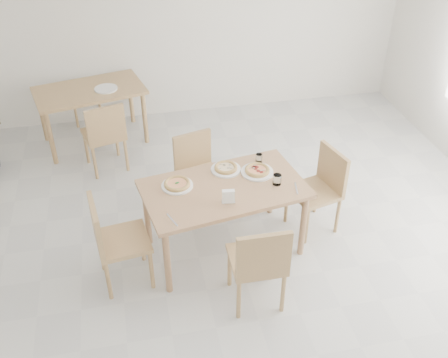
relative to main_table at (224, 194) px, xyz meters
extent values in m
plane|color=silver|center=(0.10, -0.53, -0.67)|extent=(7.00, 7.00, 0.00)
plane|color=silver|center=(0.10, 2.97, 0.73)|extent=(6.00, 0.00, 6.00)
cube|color=#A47C54|center=(0.00, 0.00, 0.06)|extent=(1.60, 1.08, 0.04)
cylinder|color=#A47C54|center=(-0.60, -0.46, -0.31)|extent=(0.06, 0.06, 0.71)
cylinder|color=#A47C54|center=(0.72, -0.23, -0.31)|extent=(0.06, 0.06, 0.71)
cylinder|color=#A47C54|center=(-0.72, 0.23, -0.31)|extent=(0.06, 0.06, 0.71)
cylinder|color=#A47C54|center=(0.60, 0.46, -0.31)|extent=(0.06, 0.06, 0.71)
cube|color=tan|center=(0.14, -0.70, -0.20)|extent=(0.46, 0.46, 0.04)
cube|color=tan|center=(0.13, -0.90, 0.03)|extent=(0.45, 0.05, 0.43)
cylinder|color=tan|center=(0.33, -0.51, -0.45)|extent=(0.04, 0.04, 0.44)
cylinder|color=tan|center=(-0.05, -0.50, -0.45)|extent=(0.04, 0.04, 0.44)
cylinder|color=tan|center=(0.33, -0.89, -0.45)|extent=(0.04, 0.04, 0.44)
cylinder|color=tan|center=(-0.06, -0.89, -0.45)|extent=(0.04, 0.04, 0.44)
cube|color=tan|center=(-0.11, 0.67, -0.23)|extent=(0.52, 0.52, 0.04)
cube|color=tan|center=(-0.16, 0.85, -0.01)|extent=(0.42, 0.15, 0.40)
cylinder|color=tan|center=(-0.24, 0.44, -0.46)|extent=(0.04, 0.04, 0.41)
cylinder|color=tan|center=(0.11, 0.54, -0.46)|extent=(0.04, 0.04, 0.41)
cylinder|color=tan|center=(-0.34, 0.79, -0.46)|extent=(0.04, 0.04, 0.41)
cylinder|color=tan|center=(0.01, 0.89, -0.46)|extent=(0.04, 0.04, 0.41)
cube|color=tan|center=(-0.97, -0.22, -0.20)|extent=(0.51, 0.51, 0.04)
cube|color=tan|center=(-1.17, -0.25, 0.03)|extent=(0.11, 0.45, 0.43)
cylinder|color=tan|center=(-0.75, -0.39, -0.45)|extent=(0.04, 0.04, 0.44)
cylinder|color=tan|center=(-0.80, 0.00, -0.45)|extent=(0.04, 0.04, 0.44)
cylinder|color=tan|center=(-1.13, -0.44, -0.45)|extent=(0.04, 0.04, 0.44)
cylinder|color=tan|center=(-1.18, -0.06, -0.45)|extent=(0.04, 0.04, 0.44)
cube|color=tan|center=(0.95, 0.13, -0.22)|extent=(0.54, 0.54, 0.04)
cube|color=tan|center=(1.15, 0.18, 0.01)|extent=(0.15, 0.44, 0.42)
cylinder|color=tan|center=(0.72, 0.27, -0.45)|extent=(0.04, 0.04, 0.43)
cylinder|color=tan|center=(0.82, -0.10, -0.45)|extent=(0.04, 0.04, 0.43)
cylinder|color=tan|center=(1.09, 0.36, -0.45)|extent=(0.04, 0.04, 0.43)
cylinder|color=tan|center=(1.18, 0.00, -0.45)|extent=(0.04, 0.04, 0.43)
cylinder|color=white|center=(-0.42, 0.10, 0.09)|extent=(0.29, 0.29, 0.02)
cylinder|color=white|center=(0.07, 0.27, 0.09)|extent=(0.29, 0.29, 0.02)
cylinder|color=white|center=(0.36, 0.16, 0.09)|extent=(0.31, 0.31, 0.02)
cylinder|color=#EDC56F|center=(-0.42, 0.10, 0.11)|extent=(0.27, 0.27, 0.01)
torus|color=#EDC56F|center=(-0.42, 0.10, 0.12)|extent=(0.27, 0.27, 0.03)
cylinder|color=#DE4627|center=(-0.42, 0.10, 0.12)|extent=(0.20, 0.20, 0.01)
ellipsoid|color=#15601E|center=(-0.42, 0.10, 0.12)|extent=(0.05, 0.04, 0.01)
cylinder|color=#EDC56F|center=(0.07, 0.27, 0.11)|extent=(0.28, 0.28, 0.01)
torus|color=#EDC56F|center=(0.07, 0.27, 0.12)|extent=(0.28, 0.28, 0.03)
cylinder|color=beige|center=(0.07, 0.27, 0.12)|extent=(0.20, 0.20, 0.01)
cylinder|color=#EDC56F|center=(0.36, 0.16, 0.11)|extent=(0.31, 0.31, 0.01)
torus|color=#EDC56F|center=(0.36, 0.16, 0.12)|extent=(0.31, 0.31, 0.03)
cylinder|color=#DE4627|center=(0.36, 0.16, 0.12)|extent=(0.23, 0.23, 0.01)
cylinder|color=white|center=(0.49, -0.05, 0.13)|extent=(0.08, 0.08, 0.10)
cylinder|color=white|center=(0.43, 0.35, 0.13)|extent=(0.06, 0.06, 0.08)
cube|color=silver|center=(-0.01, -0.24, 0.09)|extent=(0.13, 0.07, 0.01)
cube|color=white|center=(-0.01, -0.24, 0.16)|extent=(0.11, 0.06, 0.12)
cube|color=silver|center=(0.65, -0.16, 0.09)|extent=(0.05, 0.18, 0.01)
cube|color=silver|center=(-0.53, -0.38, 0.09)|extent=(0.08, 0.19, 0.01)
cube|color=tan|center=(-1.22, 2.37, 0.06)|extent=(1.46, 1.04, 0.04)
cylinder|color=tan|center=(-1.73, 1.94, -0.31)|extent=(0.06, 0.06, 0.71)
cylinder|color=tan|center=(-0.58, 2.21, -0.31)|extent=(0.06, 0.06, 0.71)
cylinder|color=tan|center=(-1.87, 2.54, -0.31)|extent=(0.06, 0.06, 0.71)
cylinder|color=tan|center=(-0.72, 2.81, -0.31)|extent=(0.06, 0.06, 0.71)
cube|color=tan|center=(-1.09, 1.72, -0.21)|extent=(0.55, 0.55, 0.04)
cube|color=tan|center=(-1.04, 1.53, 0.02)|extent=(0.44, 0.16, 0.43)
cylinder|color=tan|center=(-0.96, 1.96, -0.45)|extent=(0.04, 0.04, 0.44)
cylinder|color=tan|center=(-1.33, 1.86, -0.45)|extent=(0.04, 0.04, 0.44)
cylinder|color=tan|center=(-0.86, 1.59, -0.45)|extent=(0.04, 0.04, 0.44)
cylinder|color=tan|center=(-1.23, 1.49, -0.45)|extent=(0.04, 0.04, 0.44)
cube|color=tan|center=(-1.38, 3.03, -0.24)|extent=(0.55, 0.55, 0.04)
cube|color=tan|center=(-1.46, 3.21, -0.02)|extent=(0.40, 0.21, 0.40)
cylinder|color=tan|center=(-1.47, 2.80, -0.46)|extent=(0.04, 0.04, 0.41)
cylinder|color=tan|center=(-1.15, 2.94, -0.46)|extent=(0.04, 0.04, 0.41)
cylinder|color=tan|center=(-1.62, 3.12, -0.46)|extent=(0.04, 0.04, 0.41)
cylinder|color=tan|center=(-1.29, 3.27, -0.46)|extent=(0.04, 0.04, 0.41)
cylinder|color=white|center=(-1.01, 2.32, 0.09)|extent=(0.29, 0.29, 0.02)
camera|label=1|loc=(-0.80, -3.81, 2.93)|focal=42.00mm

